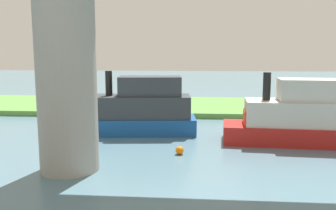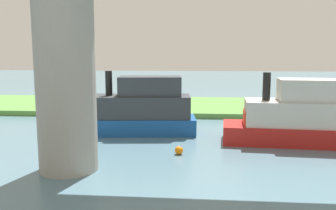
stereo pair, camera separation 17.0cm
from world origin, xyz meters
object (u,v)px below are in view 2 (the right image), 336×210
object	(u,v)px
bridge_pylon	(65,70)
houseboat_blue	(138,110)
person_on_bank	(136,101)
marker_buoy	(179,150)
motorboat_white	(299,118)
mooring_post	(73,106)

from	to	relation	value
bridge_pylon	houseboat_blue	xyz separation A→B (m)	(-2.15, -8.80, -3.45)
person_on_bank	houseboat_blue	bearing A→B (deg)	100.91
houseboat_blue	marker_buoy	bearing A→B (deg)	121.69
person_on_bank	marker_buoy	bearing A→B (deg)	109.55
person_on_bank	houseboat_blue	distance (m)	9.05
person_on_bank	motorboat_white	xyz separation A→B (m)	(-12.90, 11.05, 0.55)
person_on_bank	mooring_post	world-z (taller)	person_on_bank
bridge_pylon	mooring_post	distance (m)	17.11
bridge_pylon	motorboat_white	size ratio (longest dim) A/B	1.10
person_on_bank	marker_buoy	distance (m)	15.28
mooring_post	person_on_bank	bearing A→B (deg)	-161.03
person_on_bank	marker_buoy	world-z (taller)	person_on_bank
mooring_post	marker_buoy	world-z (taller)	mooring_post
houseboat_blue	motorboat_white	size ratio (longest dim) A/B	1.00
person_on_bank	motorboat_white	distance (m)	16.99
bridge_pylon	marker_buoy	world-z (taller)	bridge_pylon
motorboat_white	marker_buoy	size ratio (longest dim) A/B	18.91
marker_buoy	bridge_pylon	bearing A→B (deg)	30.86
bridge_pylon	motorboat_white	xyz separation A→B (m)	(-13.33, -6.63, -3.43)
bridge_pylon	person_on_bank	size ratio (longest dim) A/B	7.46
bridge_pylon	marker_buoy	size ratio (longest dim) A/B	20.74
person_on_bank	marker_buoy	size ratio (longest dim) A/B	2.78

